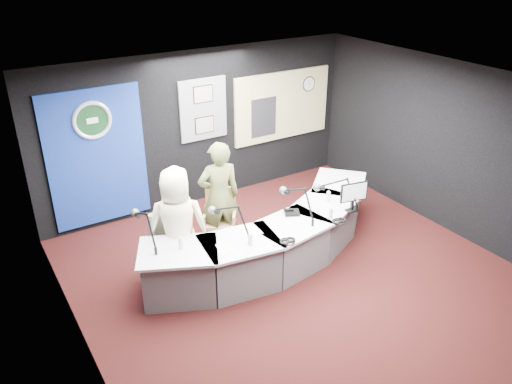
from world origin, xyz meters
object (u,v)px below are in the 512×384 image
person_man (178,225)px  person_woman (219,197)px  armchair_right (220,220)px  broadcast_desk (273,239)px  armchair_left (180,250)px

person_man → person_woman: bearing=-130.7°
armchair_right → person_woman: 0.42m
armchair_right → person_woman: person_woman is taller
broadcast_desk → person_woman: bearing=123.3°
person_woman → person_man: bearing=38.0°
armchair_right → armchair_left: bearing=-122.2°
armchair_right → person_woman: (0.00, 0.00, 0.42)m
armchair_right → person_man: size_ratio=0.55×
broadcast_desk → person_woman: (-0.50, 0.76, 0.52)m
broadcast_desk → person_woman: 1.05m
person_man → armchair_left: bearing=-0.0°
broadcast_desk → person_man: person_man is taller
person_woman → armchair_left: bearing=38.0°
armchair_left → person_woman: 1.07m
armchair_right → broadcast_desk: bearing=-24.0°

